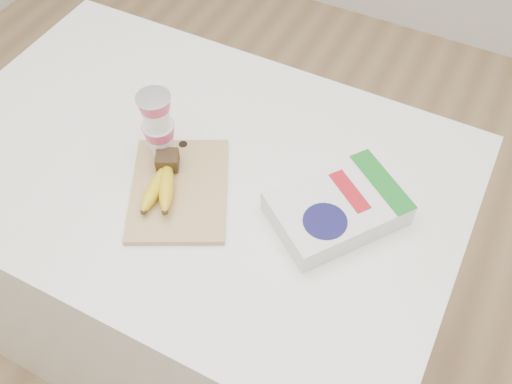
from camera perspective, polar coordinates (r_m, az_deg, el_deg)
table at (r=1.66m, az=-5.04°, el=-7.47°), size 1.21×0.81×0.91m
cutting_board at (r=1.24m, az=-7.70°, el=0.27°), size 0.31×0.34×0.01m
bananas at (r=1.22m, az=-9.36°, el=1.04°), size 0.12×0.17×0.05m
yogurt_stack at (r=1.24m, az=-9.80°, el=6.74°), size 0.08×0.08×0.17m
cereal_box at (r=1.18m, az=8.11°, el=-1.61°), size 0.30×0.31×0.06m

